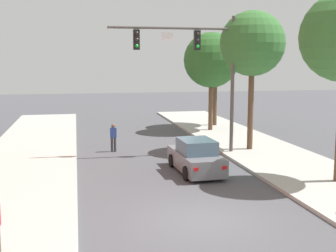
% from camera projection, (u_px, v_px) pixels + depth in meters
% --- Properties ---
extents(ground_plane, '(120.00, 120.00, 0.00)m').
position_uv_depth(ground_plane, '(201.00, 220.00, 14.67)').
color(ground_plane, '#4C4C51').
extents(traffic_signal_mast, '(6.96, 0.38, 7.50)m').
position_uv_depth(traffic_signal_mast, '(198.00, 58.00, 23.99)').
color(traffic_signal_mast, '#514C47').
rests_on(traffic_signal_mast, sidewalk_right).
extents(car_lead_grey, '(1.95, 4.30, 1.60)m').
position_uv_depth(car_lead_grey, '(196.00, 157.00, 20.85)').
color(car_lead_grey, slate).
rests_on(car_lead_grey, ground).
extents(pedestrian_crossing_road, '(0.36, 0.22, 1.64)m').
position_uv_depth(pedestrian_crossing_road, '(113.00, 136.00, 25.59)').
color(pedestrian_crossing_road, '#333338').
rests_on(pedestrian_crossing_road, ground).
extents(street_tree_second, '(3.69, 3.69, 7.89)m').
position_uv_depth(street_tree_second, '(252.00, 44.00, 24.94)').
color(street_tree_second, brown).
rests_on(street_tree_second, sidewalk_right).
extents(street_tree_third, '(4.03, 4.03, 7.16)m').
position_uv_depth(street_tree_third, '(211.00, 60.00, 32.28)').
color(street_tree_third, brown).
rests_on(street_tree_third, sidewalk_right).
extents(street_tree_farthest, '(3.74, 3.74, 7.25)m').
position_uv_depth(street_tree_farthest, '(216.00, 57.00, 34.72)').
color(street_tree_farthest, brown).
rests_on(street_tree_farthest, sidewalk_right).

